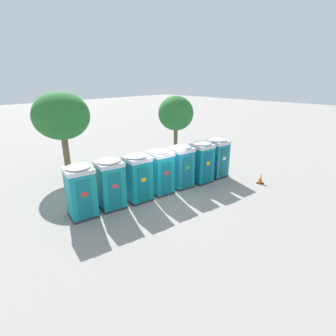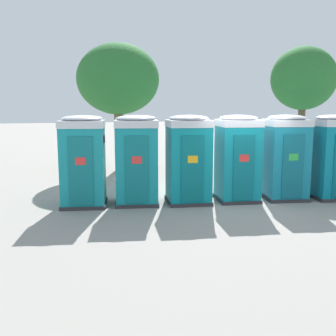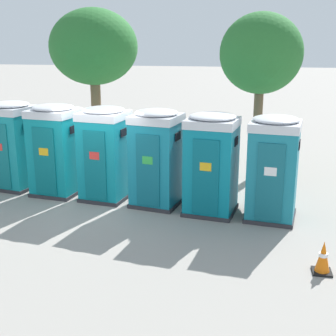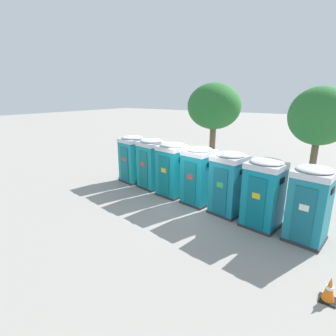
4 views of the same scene
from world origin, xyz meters
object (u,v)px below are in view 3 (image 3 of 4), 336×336
(portapotty_4, at_px, (157,157))
(traffic_cone, at_px, (323,258))
(portapotty_5, at_px, (212,163))
(street_tree_0, at_px, (261,55))
(portapotty_3, at_px, (105,153))
(street_tree_1, at_px, (94,48))
(portapotty_2, at_px, (56,149))
(portapotty_6, at_px, (273,168))
(portapotty_1, at_px, (13,145))

(portapotty_4, distance_m, traffic_cone, 5.04)
(portapotty_5, height_order, street_tree_0, street_tree_0)
(portapotty_4, relative_size, traffic_cone, 3.97)
(portapotty_3, distance_m, portapotty_4, 1.49)
(portapotty_3, height_order, traffic_cone, portapotty_3)
(portapotty_5, relative_size, street_tree_1, 0.47)
(portapotty_3, relative_size, traffic_cone, 3.97)
(street_tree_0, distance_m, traffic_cone, 7.09)
(portapotty_2, bearing_deg, portapotty_6, -8.81)
(portapotty_2, height_order, street_tree_1, street_tree_1)
(portapotty_2, distance_m, street_tree_1, 6.85)
(portapotty_2, bearing_deg, street_tree_0, 24.08)
(portapotty_1, bearing_deg, portapotty_4, -9.52)
(portapotty_4, xyz_separation_m, traffic_cone, (3.79, -3.17, -0.97))
(portapotty_2, relative_size, portapotty_4, 1.00)
(street_tree_0, height_order, traffic_cone, street_tree_0)
(portapotty_4, height_order, portapotty_6, same)
(portapotty_5, xyz_separation_m, traffic_cone, (2.34, -2.82, -0.97))
(portapotty_1, bearing_deg, street_tree_1, 84.43)
(portapotty_3, xyz_separation_m, street_tree_1, (-2.35, 6.46, 2.61))
(portapotty_3, xyz_separation_m, portapotty_4, (1.47, -0.23, -0.00))
(portapotty_6, height_order, street_tree_0, street_tree_0)
(portapotty_5, height_order, traffic_cone, portapotty_5)
(street_tree_0, relative_size, traffic_cone, 7.84)
(portapotty_4, relative_size, street_tree_0, 0.51)
(street_tree_1, bearing_deg, traffic_cone, -52.30)
(portapotty_1, relative_size, street_tree_0, 0.51)
(portapotty_3, height_order, street_tree_0, street_tree_0)
(portapotty_5, xyz_separation_m, street_tree_0, (1.13, 3.23, 2.51))
(street_tree_1, bearing_deg, portapotty_5, -53.14)
(portapotty_2, xyz_separation_m, portapotty_4, (2.95, -0.41, 0.00))
(portapotty_2, distance_m, portapotty_3, 1.49)
(street_tree_0, bearing_deg, portapotty_1, -162.92)
(portapotty_1, distance_m, portapotty_4, 4.46)
(portapotty_5, height_order, portapotty_6, same)
(portapotty_5, bearing_deg, street_tree_0, 70.67)
(portapotty_2, xyz_separation_m, traffic_cone, (6.74, -3.58, -0.97))
(portapotty_2, relative_size, portapotty_3, 1.00)
(portapotty_1, distance_m, portapotty_2, 1.49)
(portapotty_6, distance_m, street_tree_1, 10.20)
(portapotty_5, relative_size, portapotty_6, 1.00)
(street_tree_1, distance_m, traffic_cone, 12.96)
(portapotty_3, xyz_separation_m, traffic_cone, (5.26, -3.40, -0.97))
(portapotty_2, distance_m, traffic_cone, 7.70)
(portapotty_1, distance_m, portapotty_6, 7.44)
(street_tree_0, relative_size, street_tree_1, 0.93)
(portapotty_6, distance_m, street_tree_0, 4.23)
(portapotty_6, bearing_deg, street_tree_0, 95.91)
(street_tree_0, bearing_deg, portapotty_3, -146.76)
(portapotty_2, xyz_separation_m, portapotty_6, (5.88, -0.91, 0.00))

